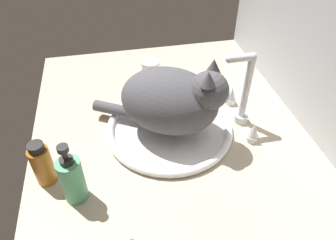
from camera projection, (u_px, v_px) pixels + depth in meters
countertop at (172, 144)px, 86.99cm from camera, size 105.16×75.18×3.00cm
backsplash_wall at (319, 73)px, 81.31cm from camera, size 105.16×2.40×38.46cm
sink_basin at (168, 128)px, 88.10cm from camera, size 35.20×35.20×2.18cm
faucet at (243, 98)px, 86.52cm from camera, size 19.97×9.19×22.14cm
cat at (174, 100)px, 81.12cm from camera, size 29.25×36.11×21.00cm
soap_pump_bottle at (72, 179)px, 68.11cm from camera, size 5.23×5.23×16.11cm
pill_bottle at (151, 72)px, 105.08cm from camera, size 6.08×6.08×7.80cm
amber_bottle at (42, 164)px, 72.07cm from camera, size 4.75×4.75×11.86cm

